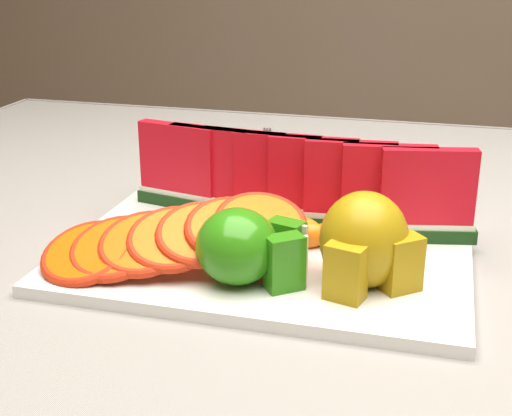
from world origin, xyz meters
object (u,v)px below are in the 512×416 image
at_px(pear_cluster, 365,243).
at_px(fork, 255,144).
at_px(platter, 269,250).
at_px(apple_cluster, 245,248).

height_order(pear_cluster, fork, pear_cluster).
distance_m(platter, pear_cluster, 0.13).
xyz_separation_m(platter, pear_cluster, (0.10, -0.06, 0.04)).
xyz_separation_m(platter, apple_cluster, (-0.00, -0.08, 0.04)).
bearing_deg(platter, fork, 107.13).
relative_size(apple_cluster, fork, 0.57).
bearing_deg(fork, pear_cluster, -63.81).
distance_m(pear_cluster, fork, 0.52).
height_order(platter, apple_cluster, apple_cluster).
relative_size(platter, apple_cluster, 3.65).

